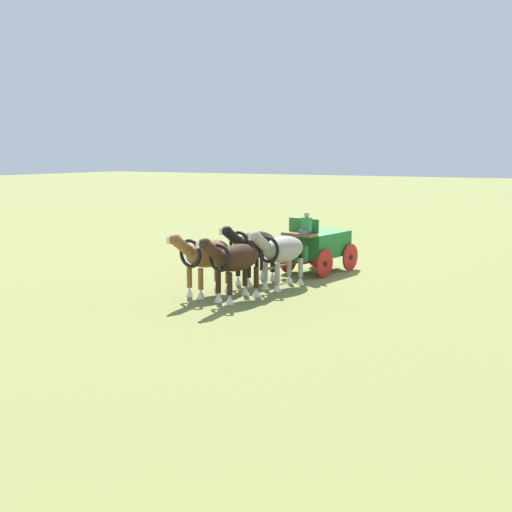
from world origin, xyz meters
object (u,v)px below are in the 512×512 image
(draft_horse_rear_off, at_px, (253,246))
(draft_horse_rear_near, at_px, (281,251))
(show_wagon, at_px, (318,245))
(draft_horse_lead_near, at_px, (235,260))
(draft_horse_lead_off, at_px, (206,255))

(draft_horse_rear_off, bearing_deg, draft_horse_rear_near, 81.51)
(show_wagon, relative_size, draft_horse_lead_near, 1.82)
(draft_horse_lead_near, xyz_separation_m, draft_horse_lead_off, (-0.20, -1.28, 0.02))
(show_wagon, xyz_separation_m, draft_horse_rear_near, (3.49, 0.12, 0.23))
(draft_horse_rear_off, bearing_deg, draft_horse_lead_off, -8.61)
(draft_horse_rear_off, distance_m, draft_horse_lead_off, 2.60)
(draft_horse_rear_near, bearing_deg, draft_horse_lead_off, -35.18)
(draft_horse_rear_off, relative_size, draft_horse_lead_near, 1.03)
(show_wagon, distance_m, draft_horse_lead_near, 6.08)
(draft_horse_rear_near, relative_size, draft_horse_lead_near, 1.04)
(draft_horse_rear_near, distance_m, draft_horse_lead_near, 2.61)
(draft_horse_lead_off, bearing_deg, draft_horse_rear_near, 144.82)
(draft_horse_lead_near, height_order, draft_horse_lead_off, draft_horse_lead_off)
(draft_horse_lead_near, bearing_deg, draft_horse_lead_off, -99.03)
(draft_horse_rear_near, bearing_deg, show_wagon, -177.97)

